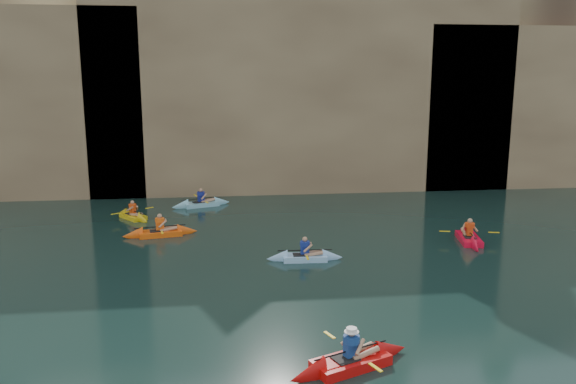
{
  "coord_description": "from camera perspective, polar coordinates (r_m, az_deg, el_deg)",
  "views": [
    {
      "loc": [
        -2.87,
        -9.58,
        6.43
      ],
      "look_at": [
        -0.82,
        7.37,
        3.0
      ],
      "focal_mm": 35.0,
      "sensor_mm": 36.0,
      "label": 1
    }
  ],
  "objects": [
    {
      "name": "sea_cave_center",
      "position": [
        31.92,
        -8.86,
        2.52
      ],
      "size": [
        3.5,
        1.0,
        3.2
      ],
      "primitive_type": "cube",
      "color": "black",
      "rests_on": "ground"
    },
    {
      "name": "kayaker_orange",
      "position": [
        24.13,
        -12.84,
        -4.03
      ],
      "size": [
        3.17,
        2.31,
        1.18
      ],
      "rotation": [
        0.0,
        0.0,
        0.18
      ],
      "color": "#F4590F",
      "rests_on": "ground"
    },
    {
      "name": "kayaker_yellow",
      "position": [
        27.4,
        -15.47,
        -2.34
      ],
      "size": [
        2.1,
        2.52,
        1.08
      ],
      "rotation": [
        0.0,
        0.0,
        -0.94
      ],
      "color": "yellow",
      "rests_on": "ground"
    },
    {
      "name": "cliff_slab_center",
      "position": [
        32.55,
        1.73,
        10.07
      ],
      "size": [
        24.0,
        2.4,
        11.4
      ],
      "primitive_type": "cube",
      "color": "#9E875F",
      "rests_on": "ground"
    },
    {
      "name": "kayaker_red_far",
      "position": [
        23.87,
        17.9,
        -4.47
      ],
      "size": [
        2.32,
        3.32,
        1.19
      ],
      "rotation": [
        0.0,
        0.0,
        1.36
      ],
      "color": "red",
      "rests_on": "ground"
    },
    {
      "name": "kayaker_ltblue_mid",
      "position": [
        29.28,
        -8.81,
        -1.17
      ],
      "size": [
        3.16,
        2.23,
        1.18
      ],
      "rotation": [
        0.0,
        0.0,
        0.34
      ],
      "color": "#85CADF",
      "rests_on": "ground"
    },
    {
      "name": "sea_cave_east",
      "position": [
        34.31,
        15.22,
        3.96
      ],
      "size": [
        5.0,
        1.0,
        4.5
      ],
      "primitive_type": "cube",
      "color": "black",
      "rests_on": "ground"
    },
    {
      "name": "cliff",
      "position": [
        39.68,
        -2.8,
        10.73
      ],
      "size": [
        70.0,
        16.0,
        12.0
      ],
      "primitive_type": "cube",
      "color": "tan",
      "rests_on": "ground"
    },
    {
      "name": "kayaker_ltblue_near",
      "position": [
        20.43,
        1.71,
        -6.59
      ],
      "size": [
        2.82,
        2.19,
        1.1
      ],
      "rotation": [
        0.0,
        0.0,
        -0.05
      ],
      "color": "#98D0FF",
      "rests_on": "ground"
    },
    {
      "name": "main_kayaker",
      "position": [
        13.37,
        6.4,
        -16.69
      ],
      "size": [
        3.24,
        2.05,
        1.19
      ],
      "rotation": [
        0.0,
        0.0,
        0.39
      ],
      "color": "red",
      "rests_on": "ground"
    }
  ]
}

